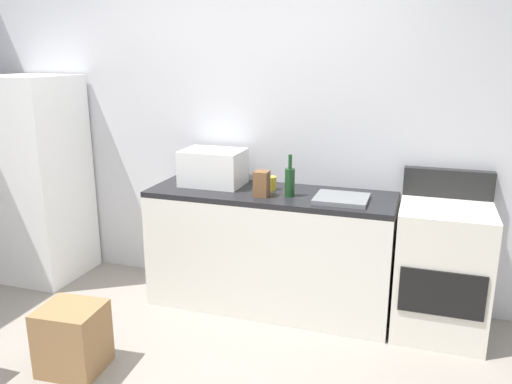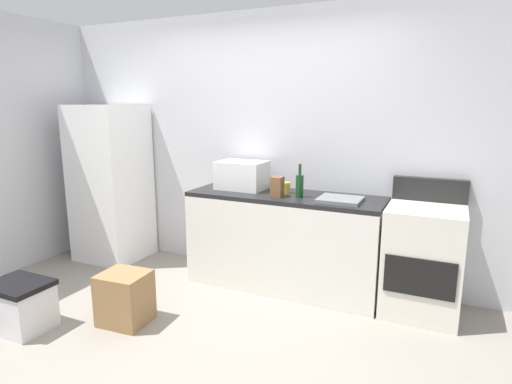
{
  "view_description": "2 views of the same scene",
  "coord_description": "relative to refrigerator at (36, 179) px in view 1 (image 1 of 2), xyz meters",
  "views": [
    {
      "loc": [
        1.34,
        -2.27,
        1.89
      ],
      "look_at": [
        0.29,
        0.88,
        0.98
      ],
      "focal_mm": 36.06,
      "sensor_mm": 36.0,
      "label": 1
    },
    {
      "loc": [
        1.67,
        -2.38,
        1.72
      ],
      "look_at": [
        0.19,
        0.81,
        0.99
      ],
      "focal_mm": 29.83,
      "sensor_mm": 36.0,
      "label": 2
    }
  ],
  "objects": [
    {
      "name": "refrigerator",
      "position": [
        0.0,
        0.0,
        0.0
      ],
      "size": [
        0.68,
        0.66,
        1.71
      ],
      "primitive_type": "cube",
      "color": "white",
      "rests_on": "ground_plane"
    },
    {
      "name": "kitchen_counter",
      "position": [
        2.05,
        0.05,
        -0.4
      ],
      "size": [
        1.8,
        0.6,
        0.9
      ],
      "color": "silver",
      "rests_on": "ground_plane"
    },
    {
      "name": "sink_basin",
      "position": [
        2.58,
        -0.02,
        0.06
      ],
      "size": [
        0.36,
        0.32,
        0.03
      ],
      "primitive_type": "cube",
      "color": "slate",
      "rests_on": "kitchen_counter"
    },
    {
      "name": "coffee_mug",
      "position": [
        2.04,
        0.11,
        0.1
      ],
      "size": [
        0.08,
        0.08,
        0.1
      ],
      "primitive_type": "cylinder",
      "color": "gold",
      "rests_on": "kitchen_counter"
    },
    {
      "name": "wine_bottle",
      "position": [
        2.21,
        -0.02,
        0.16
      ],
      "size": [
        0.07,
        0.07,
        0.3
      ],
      "color": "#193F1E",
      "rests_on": "kitchen_counter"
    },
    {
      "name": "wall_back",
      "position": [
        1.75,
        0.4,
        0.45
      ],
      "size": [
        5.0,
        0.1,
        2.6
      ],
      "primitive_type": "cube",
      "color": "silver",
      "rests_on": "ground_plane"
    },
    {
      "name": "microwave",
      "position": [
        1.57,
        0.13,
        0.18
      ],
      "size": [
        0.46,
        0.34,
        0.27
      ],
      "primitive_type": "cube",
      "color": "white",
      "rests_on": "kitchen_counter"
    },
    {
      "name": "stove_oven",
      "position": [
        3.27,
        0.06,
        -0.39
      ],
      "size": [
        0.6,
        0.61,
        1.1
      ],
      "color": "silver",
      "rests_on": "ground_plane"
    },
    {
      "name": "knife_block",
      "position": [
        2.02,
        -0.07,
        0.14
      ],
      "size": [
        0.1,
        0.1,
        0.18
      ],
      "primitive_type": "cube",
      "color": "brown",
      "rests_on": "kitchen_counter"
    },
    {
      "name": "cardboard_box_medium",
      "position": [
        1.16,
        -1.13,
        -0.65
      ],
      "size": [
        0.39,
        0.35,
        0.41
      ],
      "primitive_type": "cube",
      "rotation": [
        0.0,
        0.0,
        0.07
      ],
      "color": "olive",
      "rests_on": "ground_plane"
    }
  ]
}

